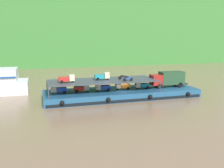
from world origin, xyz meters
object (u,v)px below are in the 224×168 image
at_px(covered_lorry, 168,79).
at_px(mini_truck_upper_mid, 102,76).
at_px(motorcycle_upper_centre, 123,77).
at_px(mini_truck_lower_aft, 82,88).
at_px(mini_truck_lower_fore, 122,86).
at_px(motorcycle_upper_port, 128,79).
at_px(cargo_barge, 122,94).
at_px(mini_truck_lower_mid, 102,87).
at_px(mini_truck_upper_stern, 67,79).
at_px(mini_truck_lower_bow, 142,85).
at_px(mini_truck_lower_stern, 58,89).

xyz_separation_m(covered_lorry, mini_truck_upper_mid, (-13.30, 0.70, 1.00)).
height_order(covered_lorry, motorcycle_upper_centre, covered_lorry).
bearing_deg(mini_truck_lower_aft, motorcycle_upper_centre, -2.77).
xyz_separation_m(mini_truck_lower_fore, motorcycle_upper_centre, (0.02, -0.28, 1.74)).
bearing_deg(motorcycle_upper_centre, mini_truck_lower_aft, 177.23).
height_order(mini_truck_lower_aft, motorcycle_upper_port, motorcycle_upper_port).
bearing_deg(motorcycle_upper_centre, mini_truck_lower_fore, 94.78).
bearing_deg(motorcycle_upper_port, mini_truck_lower_aft, 161.96).
distance_m(cargo_barge, mini_truck_lower_mid, 4.06).
distance_m(mini_truck_lower_mid, mini_truck_lower_fore, 3.97).
distance_m(mini_truck_upper_stern, motorcycle_upper_port, 10.86).
bearing_deg(mini_truck_lower_fore, cargo_barge, -118.05).
bearing_deg(motorcycle_upper_centre, mini_truck_lower_bow, 0.21).
relative_size(covered_lorry, mini_truck_lower_aft, 2.84).
distance_m(mini_truck_lower_bow, motorcycle_upper_centre, 4.25).
distance_m(covered_lorry, mini_truck_lower_bow, 5.61).
bearing_deg(mini_truck_lower_fore, covered_lorry, -2.82).
xyz_separation_m(cargo_barge, mini_truck_upper_stern, (-10.37, -0.54, 3.44)).
relative_size(motorcycle_upper_port, motorcycle_upper_centre, 1.00).
xyz_separation_m(cargo_barge, motorcycle_upper_centre, (0.19, 0.03, 3.18)).
xyz_separation_m(mini_truck_lower_stern, motorcycle_upper_centre, (12.01, -0.36, 1.74)).
xyz_separation_m(mini_truck_lower_aft, mini_truck_upper_stern, (-2.72, -0.95, 2.00)).
relative_size(covered_lorry, mini_truck_upper_mid, 2.82).
xyz_separation_m(covered_lorry, mini_truck_lower_aft, (-17.24, 0.56, -1.00)).
bearing_deg(covered_lorry, mini_truck_lower_bow, 178.00).
xyz_separation_m(motorcycle_upper_port, motorcycle_upper_centre, (-0.17, 2.23, 0.00)).
xyz_separation_m(mini_truck_lower_mid, motorcycle_upper_centre, (3.99, -0.12, 1.74)).
height_order(mini_truck_lower_mid, mini_truck_upper_stern, mini_truck_upper_stern).
bearing_deg(motorcycle_upper_port, mini_truck_upper_mid, 145.89).
height_order(mini_truck_lower_bow, mini_truck_upper_mid, mini_truck_upper_mid).
distance_m(mini_truck_lower_stern, mini_truck_upper_stern, 2.64).
height_order(mini_truck_lower_aft, mini_truck_upper_mid, mini_truck_upper_mid).
distance_m(cargo_barge, mini_truck_lower_stern, 11.91).
relative_size(covered_lorry, mini_truck_lower_mid, 2.87).
bearing_deg(mini_truck_upper_mid, mini_truck_lower_fore, -3.53).
bearing_deg(mini_truck_lower_bow, mini_truck_lower_stern, 178.76).
height_order(cargo_barge, mini_truck_lower_fore, mini_truck_lower_fore).
distance_m(cargo_barge, mini_truck_upper_stern, 10.94).
xyz_separation_m(mini_truck_upper_mid, motorcycle_upper_centre, (3.90, -0.52, -0.26)).
bearing_deg(mini_truck_lower_aft, covered_lorry, -1.85).
height_order(mini_truck_lower_aft, motorcycle_upper_centre, motorcycle_upper_centre).
relative_size(covered_lorry, mini_truck_lower_bow, 2.83).
bearing_deg(mini_truck_lower_bow, mini_truck_lower_fore, 176.03).
bearing_deg(mini_truck_lower_fore, mini_truck_lower_aft, 179.31).
bearing_deg(mini_truck_upper_stern, motorcycle_upper_centre, 3.10).
height_order(mini_truck_lower_mid, mini_truck_upper_mid, mini_truck_upper_mid).
xyz_separation_m(mini_truck_lower_fore, mini_truck_upper_mid, (-3.87, 0.24, 2.00)).
height_order(mini_truck_lower_aft, mini_truck_lower_bow, same).
bearing_deg(motorcycle_upper_centre, covered_lorry, -1.09).
distance_m(cargo_barge, motorcycle_upper_port, 3.89).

